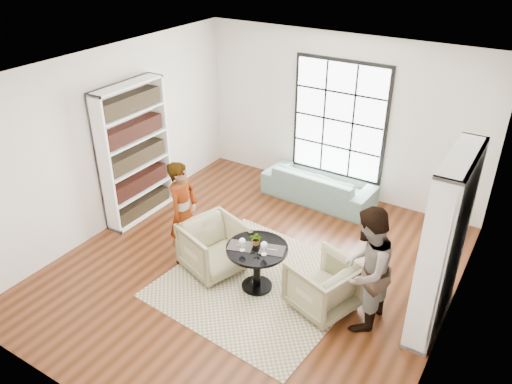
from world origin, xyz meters
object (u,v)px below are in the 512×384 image
Objects in this scene: sofa at (319,185)px; person_right at (366,270)px; wine_glass_left at (242,242)px; person_left at (183,212)px; wine_glass_right at (264,245)px; flower_centerpiece at (257,239)px; armchair_right at (323,285)px; pedestal_table at (257,259)px; armchair_left at (214,247)px.

sofa is 1.22× the size of person_right.
wine_glass_left reaches higher than sofa.
person_left is 1.49m from wine_glass_right.
armchair_right is at bearing 3.29° from flower_centerpiece.
pedestal_table reaches higher than sofa.
sofa is at bearing 100.33° from wine_glass_right.
armchair_left is at bearing 177.00° from pedestal_table.
sofa is 2.43× the size of armchair_left.
wine_glass_left is (-1.65, -0.28, -0.02)m from person_right.
wine_glass_right is 1.06× the size of flower_centerpiece.
person_right is 1.68m from wine_glass_left.
person_left is at bearing 170.23° from wine_glass_left.
wine_glass_left is at bearing -108.01° from person_left.
person_right is (2.84, 0.07, 0.04)m from person_left.
armchair_right is at bearing -88.75° from person_right.
flower_centerpiece is (-0.04, 0.06, 0.29)m from pedestal_table.
wine_glass_left is (1.19, -0.20, 0.02)m from person_left.
wine_glass_right reaches higher than armchair_right.
wine_glass_left is 0.24m from flower_centerpiece.
flower_centerpiece is at bearing -67.56° from armchair_right.
person_right reaches higher than sofa.
armchair_right is 0.73m from person_right.
person_right is 1.37m from wine_glass_right.
wine_glass_right reaches higher than flower_centerpiece.
wine_glass_left is at bearing -165.57° from wine_glass_right.
wine_glass_right is at bearing -103.15° from person_left.
person_right is (1.52, 0.11, 0.35)m from pedestal_table.
sofa is at bearing -27.45° from person_left.
person_left reaches higher than flower_centerpiece.
person_right is (1.88, -2.68, 0.55)m from sofa.
flower_centerpiece is (-1.56, -0.06, -0.06)m from person_right.
wine_glass_right reaches higher than pedestal_table.
armchair_left is at bearing -178.77° from flower_centerpiece.
sofa is 2.80m from flower_centerpiece.
wine_glass_right is at bearing -78.84° from armchair_left.
person_right is (2.29, 0.07, 0.47)m from armchair_left.
pedestal_table is 0.78m from armchair_left.
person_right is at bearing 128.01° from sofa.
flower_centerpiece reaches higher than sofa.
flower_centerpiece is at bearing -86.62° from person_right.
person_left is 8.39× the size of flower_centerpiece.
armchair_left is 2.34m from person_right.
pedestal_table is at bearing 100.35° from sofa.
wine_glass_left is 0.31m from wine_glass_right.
person_right is 1.56m from flower_centerpiece.
flower_centerpiece is at bearing 145.30° from wine_glass_right.
person_left is 0.96× the size of person_right.
flower_centerpiece reaches higher than armchair_left.
armchair_right is (1.74, 0.07, -0.02)m from armchair_left.
person_right is at bearing -69.24° from armchair_left.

